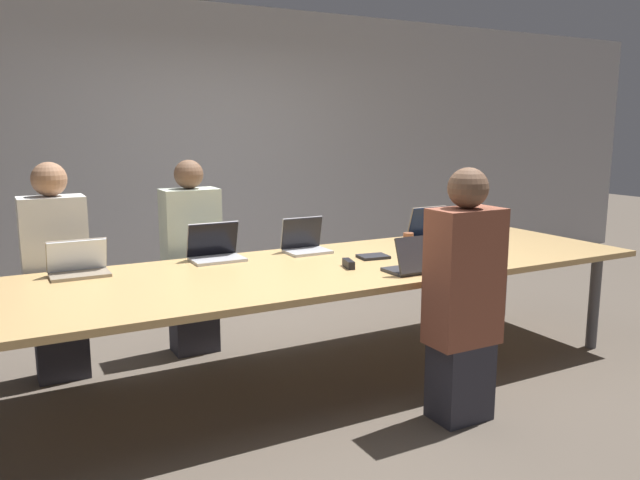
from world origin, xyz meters
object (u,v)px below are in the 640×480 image
(laptop_far_left, at_px, (78,265))
(laptop_far_center, at_px, (305,242))
(laptop_near_midright, at_px, (416,262))
(person_near_midright, at_px, (463,300))
(person_far_midleft, at_px, (192,260))
(laptop_far_right, at_px, (430,231))
(cup_far_right, at_px, (408,238))
(stapler, at_px, (349,264))
(laptop_far_midleft, at_px, (215,249))
(bottle_far_right, at_px, (469,226))
(person_far_left, at_px, (56,275))

(laptop_far_left, height_order, laptop_far_center, laptop_far_center)
(laptop_near_midright, distance_m, person_near_midright, 0.47)
(person_far_midleft, xyz_separation_m, laptop_far_right, (1.80, -0.48, 0.15))
(cup_far_right, height_order, stapler, cup_far_right)
(laptop_near_midright, bearing_deg, laptop_far_midleft, -44.70)
(laptop_far_right, bearing_deg, laptop_near_midright, -132.61)
(laptop_near_midright, distance_m, stapler, 0.43)
(stapler, bearing_deg, bottle_far_right, 31.75)
(laptop_far_right, distance_m, person_far_left, 2.76)
(person_far_midleft, distance_m, laptop_far_left, 0.94)
(cup_far_right, bearing_deg, person_far_left, 169.58)
(laptop_far_center, bearing_deg, cup_far_right, -6.16)
(laptop_far_left, bearing_deg, cup_far_right, -2.27)
(person_far_left, bearing_deg, person_far_midleft, 4.23)
(laptop_far_midleft, distance_m, laptop_far_left, 0.88)
(laptop_far_midleft, bearing_deg, person_far_left, 161.79)
(stapler, bearing_deg, person_near_midright, -54.61)
(laptop_far_right, distance_m, person_near_midright, 1.54)
(laptop_far_left, bearing_deg, person_near_midright, -36.57)
(laptop_far_right, height_order, person_far_left, person_far_left)
(person_far_left, height_order, stapler, person_far_left)
(cup_far_right, height_order, laptop_far_center, laptop_far_center)
(person_far_left, bearing_deg, bottle_far_right, -10.21)
(person_far_left, xyz_separation_m, stapler, (1.64, -0.96, 0.09))
(bottle_far_right, relative_size, stapler, 1.57)
(person_far_midleft, bearing_deg, person_far_left, -175.77)
(person_far_left, height_order, laptop_near_midright, person_far_left)
(person_near_midright, bearing_deg, cup_far_right, -113.54)
(person_far_midleft, height_order, cup_far_right, person_far_midleft)
(person_far_midleft, bearing_deg, cup_far_right, -18.63)
(laptop_far_midleft, xyz_separation_m, person_far_midleft, (-0.05, 0.39, -0.15))
(laptop_far_left, relative_size, person_near_midright, 0.24)
(person_far_midleft, height_order, stapler, person_far_midleft)
(person_far_left, relative_size, laptop_near_midright, 4.35)
(laptop_far_right, relative_size, stapler, 2.11)
(laptop_far_midleft, distance_m, laptop_far_center, 0.66)
(person_far_midleft, bearing_deg, laptop_far_right, -14.94)
(person_far_midleft, distance_m, person_far_left, 0.93)
(laptop_far_midleft, bearing_deg, person_far_midleft, 96.96)
(bottle_far_right, xyz_separation_m, laptop_far_center, (-1.38, 0.18, -0.03))
(person_far_left, xyz_separation_m, person_near_midright, (1.93, -1.72, 0.00))
(cup_far_right, bearing_deg, person_far_midleft, 161.37)
(laptop_far_left, bearing_deg, bottle_far_right, -3.55)
(laptop_far_midleft, bearing_deg, stapler, -43.48)
(laptop_far_right, relative_size, laptop_far_left, 0.95)
(laptop_far_left, relative_size, laptop_near_midright, 1.05)
(person_far_midleft, height_order, person_near_midright, person_near_midright)
(person_far_midleft, height_order, laptop_near_midright, person_far_midleft)
(bottle_far_right, distance_m, person_near_midright, 1.61)
(cup_far_right, bearing_deg, laptop_far_center, 173.84)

